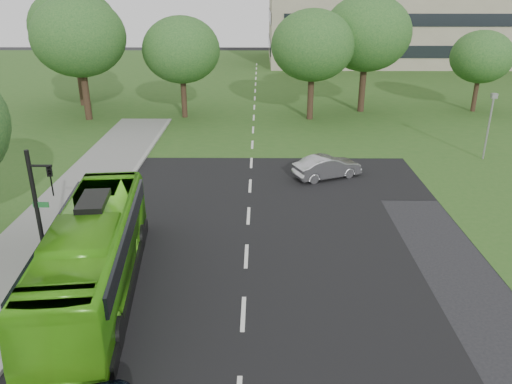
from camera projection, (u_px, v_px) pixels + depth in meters
ground at (245, 282)px, 19.15m from camera, size 160.00×160.00×0.00m
street_surfaces at (249, 127)px, 40.17m from camera, size 120.00×120.00×0.15m
tree_park_a at (79, 37)px, 40.06m from camera, size 7.51×7.51×9.98m
tree_park_b at (181, 50)px, 41.23m from camera, size 6.41×6.41×8.40m
tree_park_c at (313, 46)px, 40.44m from camera, size 6.76×6.76×8.98m
tree_park_d at (367, 33)px, 42.82m from camera, size 7.59×7.59×10.04m
tree_park_e at (482, 57)px, 43.56m from camera, size 5.33×5.33×7.10m
tree_park_f at (74, 27)px, 45.10m from camera, size 7.90×7.90×10.54m
bus at (93, 254)px, 18.09m from camera, size 3.77×11.19×3.06m
sedan at (327, 167)px, 29.43m from camera, size 4.26×2.93×1.33m
traffic_light at (42, 212)px, 17.38m from camera, size 0.89×0.26×5.51m
camera_pole at (490, 117)px, 31.76m from camera, size 0.39×0.34×4.34m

